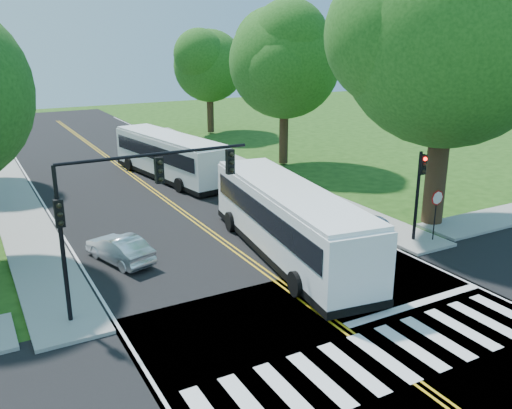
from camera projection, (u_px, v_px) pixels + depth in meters
ground at (372, 350)px, 17.55m from camera, size 140.00×140.00×0.00m
road at (173, 205)px, 32.58m from camera, size 14.00×96.00×0.01m
cross_road at (372, 350)px, 17.55m from camera, size 60.00×12.00×0.01m
center_line at (152, 189)px, 35.91m from camera, size 0.36×70.00×0.01m
edge_line_w at (44, 204)px, 32.76m from camera, size 0.12×70.00×0.01m
edge_line_e at (243, 177)px, 39.07m from camera, size 0.12×70.00×0.01m
crosswalk at (382, 357)px, 17.13m from camera, size 12.60×3.00×0.01m
stop_bar at (415, 304)px, 20.51m from camera, size 6.60×0.40×0.01m
sidewalk_nw at (11, 194)px, 34.55m from camera, size 2.60×40.00×0.15m
sidewalk_ne at (242, 166)px, 42.25m from camera, size 2.60×40.00×0.15m
tree_ne_big at (450, 39)px, 26.48m from camera, size 10.80×10.80×14.91m
tree_east_mid at (285, 62)px, 40.59m from camera, size 8.40×8.40×11.93m
tree_east_far at (209, 66)px, 54.70m from camera, size 7.20×7.20×10.34m
signal_nw at (128, 196)px, 18.90m from camera, size 7.15×0.46×5.66m
signal_ne at (419, 184)px, 25.85m from camera, size 0.30×0.46×4.40m
stop_sign at (437, 203)px, 26.11m from camera, size 0.76×0.08×2.53m
bus_lead at (288, 220)px, 24.59m from camera, size 4.46×12.95×3.29m
bus_follow at (169, 156)px, 38.32m from camera, size 4.40×12.29×3.11m
hatchback at (120, 249)px, 24.22m from camera, size 2.38×4.02×1.25m
suv at (337, 219)px, 27.81m from camera, size 3.72×5.63×1.44m
dark_sedan at (250, 182)px, 35.16m from camera, size 2.54×4.65×1.28m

